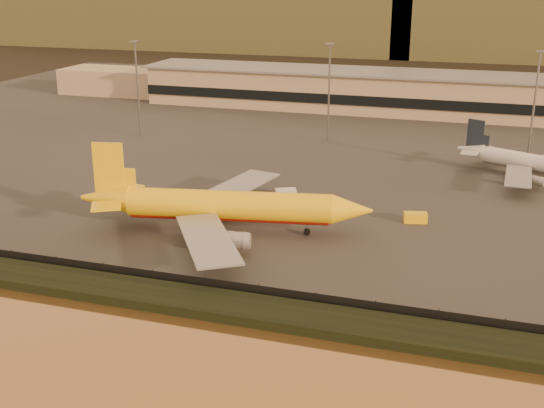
% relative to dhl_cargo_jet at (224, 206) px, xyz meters
% --- Properties ---
extents(ground, '(900.00, 900.00, 0.00)m').
position_rel_dhl_cargo_jet_xyz_m(ground, '(11.96, -9.94, -4.73)').
color(ground, black).
rests_on(ground, ground).
extents(embankment, '(320.00, 7.00, 1.40)m').
position_rel_dhl_cargo_jet_xyz_m(embankment, '(11.96, -26.94, -4.03)').
color(embankment, black).
rests_on(embankment, ground).
extents(tarmac, '(320.00, 220.00, 0.20)m').
position_rel_dhl_cargo_jet_xyz_m(tarmac, '(11.96, 85.06, -4.63)').
color(tarmac, '#2D2D2D').
rests_on(tarmac, ground).
extents(perimeter_fence, '(300.00, 0.05, 2.20)m').
position_rel_dhl_cargo_jet_xyz_m(perimeter_fence, '(11.96, -22.94, -3.43)').
color(perimeter_fence, black).
rests_on(perimeter_fence, tarmac).
extents(terminal_building, '(202.00, 25.00, 12.60)m').
position_rel_dhl_cargo_jet_xyz_m(terminal_building, '(-2.56, 115.61, 1.51)').
color(terminal_building, tan).
rests_on(terminal_building, tarmac).
extents(apron_light_masts, '(152.20, 12.20, 25.40)m').
position_rel_dhl_cargo_jet_xyz_m(apron_light_masts, '(26.96, 65.06, 10.97)').
color(apron_light_masts, slate).
rests_on(apron_light_masts, tarmac).
extents(dhl_cargo_jet, '(50.66, 48.94, 15.18)m').
position_rel_dhl_cargo_jet_xyz_m(dhl_cargo_jet, '(0.00, 0.00, 0.00)').
color(dhl_cargo_jet, yellow).
rests_on(dhl_cargo_jet, tarmac).
extents(white_narrowbody_jet, '(36.00, 34.04, 10.93)m').
position_rel_dhl_cargo_jet_xyz_m(white_narrowbody_jet, '(53.13, 49.74, -1.27)').
color(white_narrowbody_jet, silver).
rests_on(white_narrowbody_jet, tarmac).
extents(gse_vehicle_yellow, '(4.42, 2.77, 1.84)m').
position_rel_dhl_cargo_jet_xyz_m(gse_vehicle_yellow, '(31.02, 14.40, -3.61)').
color(gse_vehicle_yellow, yellow).
rests_on(gse_vehicle_yellow, tarmac).
extents(gse_vehicle_white, '(4.55, 3.40, 1.87)m').
position_rel_dhl_cargo_jet_xyz_m(gse_vehicle_white, '(4.87, 20.73, -3.60)').
color(gse_vehicle_white, silver).
rests_on(gse_vehicle_white, tarmac).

